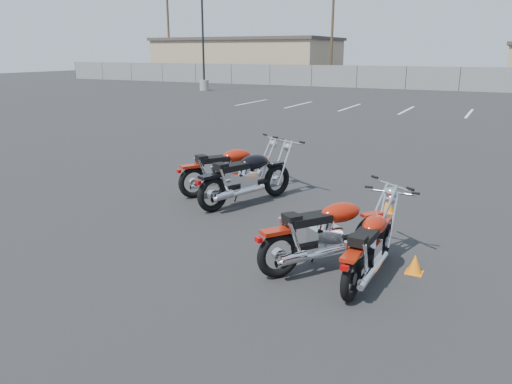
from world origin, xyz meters
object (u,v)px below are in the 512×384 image
at_px(motorcycle_front_red, 228,169).
at_px(motorcycle_second_black, 246,178).
at_px(motorcycle_third_red, 328,233).
at_px(motorcycle_rear_red, 370,246).

distance_m(motorcycle_front_red, motorcycle_second_black, 0.87).
height_order(motorcycle_front_red, motorcycle_second_black, motorcycle_second_black).
bearing_deg(motorcycle_third_red, motorcycle_front_red, 139.75).
distance_m(motorcycle_front_red, motorcycle_rear_red, 4.68).
xyz_separation_m(motorcycle_front_red, motorcycle_rear_red, (3.76, -2.77, -0.06)).
bearing_deg(motorcycle_front_red, motorcycle_third_red, -40.25).
bearing_deg(motorcycle_third_red, motorcycle_rear_red, -9.92).
distance_m(motorcycle_front_red, motorcycle_third_red, 4.12).
bearing_deg(motorcycle_second_black, motorcycle_rear_red, -36.56).
bearing_deg(motorcycle_front_red, motorcycle_rear_red, -36.37).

